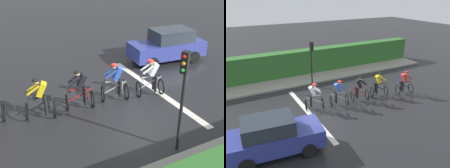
# 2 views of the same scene
# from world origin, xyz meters

# --- Properties ---
(ground_plane) EXTENTS (80.00, 80.00, 0.00)m
(ground_plane) POSITION_xyz_m (0.00, 0.00, 0.00)
(ground_plane) COLOR black
(road_marking_stop_line) EXTENTS (7.00, 0.30, 0.01)m
(road_marking_stop_line) POSITION_xyz_m (0.00, -0.84, 0.00)
(road_marking_stop_line) COLOR silver
(road_marking_stop_line) RESTS_ON ground
(cyclist_second) EXTENTS (0.96, 1.23, 1.66)m
(cyclist_second) POSITION_xyz_m (-0.02, 4.30, 0.80)
(cyclist_second) COLOR black
(cyclist_second) RESTS_ON ground
(cyclist_mid) EXTENTS (0.91, 1.21, 1.66)m
(cyclist_mid) POSITION_xyz_m (-0.02, 2.73, 0.80)
(cyclist_mid) COLOR black
(cyclist_mid) RESTS_ON ground
(cyclist_fourth) EXTENTS (0.93, 1.22, 1.66)m
(cyclist_fourth) POSITION_xyz_m (-0.06, 1.19, 0.80)
(cyclist_fourth) COLOR black
(cyclist_fourth) RESTS_ON ground
(cyclist_trailing) EXTENTS (0.92, 1.21, 1.66)m
(cyclist_trailing) POSITION_xyz_m (-0.35, -0.36, 0.80)
(cyclist_trailing) COLOR black
(cyclist_trailing) RESTS_ON ground
(car_navy) EXTENTS (2.21, 4.26, 1.76)m
(car_navy) POSITION_xyz_m (2.67, -3.50, 0.87)
(car_navy) COLOR navy
(car_navy) RESTS_ON ground
(traffic_light_near_crossing) EXTENTS (0.27, 0.30, 3.34)m
(traffic_light_near_crossing) POSITION_xyz_m (-3.86, 1.05, 2.22)
(traffic_light_near_crossing) COLOR black
(traffic_light_near_crossing) RESTS_ON ground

